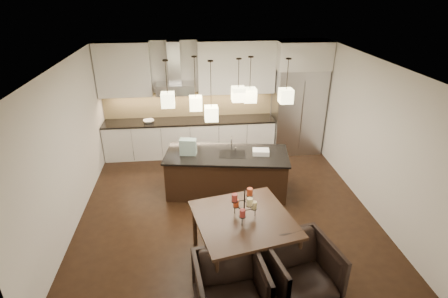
{
  "coord_description": "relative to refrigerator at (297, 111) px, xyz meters",
  "views": [
    {
      "loc": [
        -0.63,
        -5.75,
        4.0
      ],
      "look_at": [
        0.0,
        0.2,
        1.15
      ],
      "focal_mm": 28.0,
      "sensor_mm": 36.0,
      "label": 1
    }
  ],
  "objects": [
    {
      "name": "floor",
      "position": [
        -2.1,
        -2.38,
        -1.08
      ],
      "size": [
        5.5,
        5.5,
        0.02
      ],
      "primitive_type": "cube",
      "color": "black",
      "rests_on": "ground"
    },
    {
      "name": "ceiling",
      "position": [
        -2.1,
        -2.38,
        1.73
      ],
      "size": [
        5.5,
        5.5,
        0.02
      ],
      "primitive_type": "cube",
      "color": "white",
      "rests_on": "wall_back"
    },
    {
      "name": "wall_back",
      "position": [
        -2.1,
        0.38,
        0.32
      ],
      "size": [
        5.5,
        0.02,
        2.8
      ],
      "primitive_type": "cube",
      "color": "silver",
      "rests_on": "ground"
    },
    {
      "name": "wall_front",
      "position": [
        -2.1,
        -5.14,
        0.32
      ],
      "size": [
        5.5,
        0.02,
        2.8
      ],
      "primitive_type": "cube",
      "color": "silver",
      "rests_on": "ground"
    },
    {
      "name": "wall_left",
      "position": [
        -4.86,
        -2.38,
        0.32
      ],
      "size": [
        0.02,
        5.5,
        2.8
      ],
      "primitive_type": "cube",
      "color": "silver",
      "rests_on": "ground"
    },
    {
      "name": "wall_right",
      "position": [
        0.66,
        -2.38,
        0.32
      ],
      "size": [
        0.02,
        5.5,
        2.8
      ],
      "primitive_type": "cube",
      "color": "silver",
      "rests_on": "ground"
    },
    {
      "name": "refrigerator",
      "position": [
        0.0,
        0.0,
        0.0
      ],
      "size": [
        1.2,
        0.72,
        2.15
      ],
      "primitive_type": "cube",
      "color": "#B7B7BA",
      "rests_on": "floor"
    },
    {
      "name": "fridge_panel",
      "position": [
        0.0,
        0.0,
        1.4
      ],
      "size": [
        1.26,
        0.72,
        0.65
      ],
      "primitive_type": "cube",
      "color": "silver",
      "rests_on": "refrigerator"
    },
    {
      "name": "lower_cabinets",
      "position": [
        -2.73,
        0.05,
        -0.64
      ],
      "size": [
        4.21,
        0.62,
        0.88
      ],
      "primitive_type": "cube",
      "color": "silver",
      "rests_on": "floor"
    },
    {
      "name": "countertop",
      "position": [
        -2.73,
        0.05,
        -0.17
      ],
      "size": [
        4.21,
        0.66,
        0.04
      ],
      "primitive_type": "cube",
      "color": "black",
      "rests_on": "lower_cabinets"
    },
    {
      "name": "backsplash",
      "position": [
        -2.73,
        0.35,
        0.16
      ],
      "size": [
        4.21,
        0.02,
        0.63
      ],
      "primitive_type": "cube",
      "color": "#D8BE81",
      "rests_on": "countertop"
    },
    {
      "name": "upper_cab_left",
      "position": [
        -4.2,
        0.19,
        1.1
      ],
      "size": [
        1.25,
        0.35,
        1.25
      ],
      "primitive_type": "cube",
      "color": "silver",
      "rests_on": "wall_back"
    },
    {
      "name": "upper_cab_right",
      "position": [
        -1.55,
        0.19,
        1.1
      ],
      "size": [
        1.85,
        0.35,
        1.25
      ],
      "primitive_type": "cube",
      "color": "silver",
      "rests_on": "wall_back"
    },
    {
      "name": "hood_canopy",
      "position": [
        -3.03,
        0.1,
        0.65
      ],
      "size": [
        0.9,
        0.52,
        0.24
      ],
      "primitive_type": "cube",
      "color": "#B7B7BA",
      "rests_on": "wall_back"
    },
    {
      "name": "hood_chimney",
      "position": [
        -3.03,
        0.21,
        1.24
      ],
      "size": [
        0.3,
        0.28,
        0.96
      ],
      "primitive_type": "cube",
      "color": "#B7B7BA",
      "rests_on": "hood_canopy"
    },
    {
      "name": "fruit_bowl",
      "position": [
        -3.72,
        0.0,
        -0.12
      ],
      "size": [
        0.33,
        0.33,
        0.06
      ],
      "primitive_type": "imported",
      "rotation": [
        0.0,
        0.0,
        0.31
      ],
      "color": "silver",
      "rests_on": "countertop"
    },
    {
      "name": "island_body",
      "position": [
        -2.01,
        -1.85,
        -0.65
      ],
      "size": [
        2.52,
        1.32,
        0.84
      ],
      "primitive_type": "cube",
      "rotation": [
        0.0,
        0.0,
        -0.16
      ],
      "color": "black",
      "rests_on": "floor"
    },
    {
      "name": "island_top",
      "position": [
        -2.01,
        -1.85,
        -0.21
      ],
      "size": [
        2.61,
        1.41,
        0.04
      ],
      "primitive_type": "cube",
      "rotation": [
        0.0,
        0.0,
        -0.16
      ],
      "color": "black",
      "rests_on": "island_body"
    },
    {
      "name": "faucet",
      "position": [
        -1.9,
        -1.77,
        -0.01
      ],
      "size": [
        0.13,
        0.24,
        0.36
      ],
      "primitive_type": null,
      "rotation": [
        0.0,
        0.0,
        -0.16
      ],
      "color": "silver",
      "rests_on": "island_top"
    },
    {
      "name": "tote_bag",
      "position": [
        -2.78,
        -1.79,
        -0.03
      ],
      "size": [
        0.35,
        0.22,
        0.33
      ],
      "primitive_type": "cube",
      "rotation": [
        0.0,
        0.0,
        -0.16
      ],
      "color": "#2A6953",
      "rests_on": "island_top"
    },
    {
      "name": "food_container",
      "position": [
        -1.33,
        -1.94,
        -0.14
      ],
      "size": [
        0.36,
        0.28,
        0.1
      ],
      "primitive_type": "cube",
      "rotation": [
        0.0,
        0.0,
        -0.16
      ],
      "color": "silver",
      "rests_on": "island_top"
    },
    {
      "name": "dining_table",
      "position": [
        -1.99,
        -3.93,
        -0.66
      ],
      "size": [
        1.65,
        1.65,
        0.84
      ],
      "primitive_type": null,
      "rotation": [
        0.0,
        0.0,
        0.21
      ],
      "color": "black",
      "rests_on": "floor"
    },
    {
      "name": "candelabra",
      "position": [
        -1.99,
        -3.93,
        0.01
      ],
      "size": [
        0.48,
        0.48,
        0.49
      ],
      "primitive_type": null,
      "rotation": [
        0.0,
        0.0,
        0.21
      ],
      "color": "black",
      "rests_on": "dining_table"
    },
    {
      "name": "candle_a",
      "position": [
        -1.84,
        -3.9,
        -0.04
      ],
      "size": [
        0.1,
        0.1,
        0.11
      ],
      "primitive_type": "cylinder",
      "rotation": [
        0.0,
        0.0,
        0.21
      ],
      "color": "beige",
      "rests_on": "candelabra"
    },
    {
      "name": "candle_b",
      "position": [
        -2.09,
        -3.82,
        -0.04
      ],
      "size": [
        0.1,
        0.1,
        0.11
      ],
      "primitive_type": "cylinder",
      "rotation": [
        0.0,
        0.0,
        0.21
      ],
      "color": "#C74923",
      "rests_on": "candelabra"
    },
    {
      "name": "candle_c",
      "position": [
        -2.04,
        -4.08,
        -0.04
      ],
      "size": [
        0.1,
        0.1,
        0.11
      ],
      "primitive_type": "cylinder",
      "rotation": [
        0.0,
        0.0,
        0.21
      ],
      "color": "#A03631",
      "rests_on": "candelabra"
    },
    {
      "name": "candle_d",
      "position": [
        -1.89,
        -3.81,
        0.14
      ],
      "size": [
        0.1,
        0.1,
        0.11
      ],
      "primitive_type": "cylinder",
      "rotation": [
        0.0,
        0.0,
        0.21
      ],
      "color": "#C74923",
      "rests_on": "candelabra"
    },
    {
      "name": "candle_e",
      "position": [
        -2.13,
        -3.94,
        0.14
      ],
      "size": [
        0.1,
        0.1,
        0.11
      ],
      "primitive_type": "cylinder",
      "rotation": [
        0.0,
        0.0,
        0.21
      ],
      "color": "#A03631",
      "rests_on": "candelabra"
    },
    {
      "name": "candle_f",
      "position": [
        -1.94,
        -4.07,
        0.14
      ],
      "size": [
        0.1,
        0.1,
        0.11
      ],
      "primitive_type": "cylinder",
      "rotation": [
        0.0,
        0.0,
        0.21
      ],
      "color": "beige",
      "rests_on": "candelabra"
    },
    {
      "name": "armchair_left",
      "position": [
        -2.3,
        -4.85,
        -0.66
      ],
      "size": [
        0.98,
        1.0,
        0.83
      ],
      "primitive_type": "imported",
      "rotation": [
        0.0,
        0.0,
        0.11
      ],
      "color": "black",
      "rests_on": "floor"
    },
    {
      "name": "armchair_right",
      "position": [
        -1.3,
        -4.64,
        -0.65
      ],
      "size": [
        1.07,
        1.09,
        0.84
      ],
      "primitive_type": "imported",
      "rotation": [
        0.0,
        0.0,
        0.21
      ],
      "color": "black",
      "rests_on": "floor"
    },
    {
      "name": "pendant_a",
      "position": [
        -3.1,
        -1.95,
        1.01
      ],
      "size": [
        0.24,
        0.24,
        0.26
      ],
      "primitive_type": "cube",
      "color": "#F0E8A3",
      "rests_on": "ceiling"
    },
    {
      "name": "pendant_b",
      "position": [
        -2.59,
        -1.65,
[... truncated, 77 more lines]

